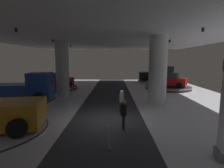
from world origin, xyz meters
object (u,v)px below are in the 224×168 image
display_platform_mid_left (20,101)px  display_car_far_right (169,80)px  column_right (158,71)px  pickup_truck_deep_right (158,75)px  visitor_walking_near (124,113)px  pickup_truck_mid_left (23,89)px  column_left (62,69)px  display_platform_far_right (168,87)px  display_platform_far_left (56,88)px  display_car_far_left (55,80)px  display_platform_deep_right (156,81)px  visitor_walking_far (122,100)px

display_platform_mid_left → display_car_far_right: (14.74, 7.40, 0.96)m
column_right → pickup_truck_deep_right: column_right is taller
visitor_walking_near → display_platform_mid_left: bearing=146.1°
pickup_truck_mid_left → display_platform_mid_left: bearing=-174.4°
display_platform_mid_left → column_right: bearing=-1.6°
pickup_truck_mid_left → display_car_far_right: pickup_truck_mid_left is taller
column_left → display_platform_far_right: column_left is taller
column_left → pickup_truck_mid_left: bearing=-130.4°
column_left → visitor_walking_near: size_ratio=3.46×
display_car_far_right → visitor_walking_near: 14.49m
pickup_truck_mid_left → display_car_far_right: size_ratio=1.21×
display_car_far_right → column_right: bearing=-113.4°
display_platform_far_left → visitor_walking_near: (7.74, -12.82, 0.72)m
display_car_far_left → visitor_walking_near: bearing=-58.7°
column_right → display_car_far_right: column_right is taller
display_platform_far_left → display_platform_deep_right: bearing=24.7°
display_car_far_right → display_platform_deep_right: 6.28m
column_left → display_platform_far_left: bearing=116.9°
display_platform_far_right → visitor_walking_far: bearing=-121.9°
pickup_truck_mid_left → display_car_far_left: 7.14m
pickup_truck_deep_right → column_right: bearing=-104.3°
pickup_truck_mid_left → pickup_truck_deep_right: size_ratio=1.00×
display_platform_deep_right → pickup_truck_deep_right: pickup_truck_deep_right is taller
pickup_truck_mid_left → pickup_truck_deep_right: (14.63, 13.55, 0.09)m
visitor_walking_near → display_platform_deep_right: bearing=72.0°
display_platform_far_right → display_platform_deep_right: size_ratio=1.00×
column_right → visitor_walking_far: 4.24m
column_left → display_platform_mid_left: 4.82m
pickup_truck_mid_left → display_platform_far_left: pickup_truck_mid_left is taller
display_platform_mid_left → column_left: bearing=46.4°
display_platform_far_right → pickup_truck_mid_left: bearing=-152.8°
display_platform_deep_right → pickup_truck_deep_right: bearing=-6.1°
pickup_truck_mid_left → pickup_truck_deep_right: pickup_truck_deep_right is taller
display_platform_deep_right → display_car_far_right: bearing=-89.0°
display_platform_mid_left → pickup_truck_deep_right: size_ratio=1.03×
column_left → display_platform_mid_left: size_ratio=0.97×
display_platform_far_right → pickup_truck_deep_right: (0.24, 6.17, 1.10)m
column_left → display_platform_far_right: 12.98m
column_right → display_platform_far_right: bearing=66.8°
column_left → pickup_truck_mid_left: (-2.48, -2.91, -1.56)m
column_right → display_platform_deep_right: 14.52m
column_left → pickup_truck_deep_right: (12.16, 10.64, -1.46)m
display_platform_far_right → display_platform_far_left: 14.07m
display_platform_mid_left → visitor_walking_near: bearing=-33.9°
column_left → pickup_truck_mid_left: 4.13m
display_platform_mid_left → pickup_truck_mid_left: bearing=5.6°
pickup_truck_deep_right → display_car_far_right: bearing=-92.0°
column_right → display_car_far_right: 8.56m
display_platform_far_right → visitor_walking_far: (-6.29, -10.10, 0.72)m
column_right → pickup_truck_mid_left: (-11.09, 0.34, -1.56)m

